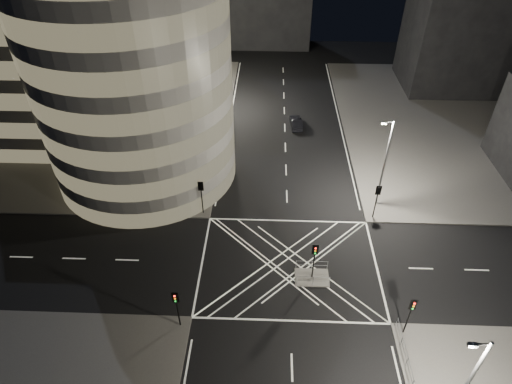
{
  "coord_description": "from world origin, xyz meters",
  "views": [
    {
      "loc": [
        -2.01,
        -26.65,
        29.59
      ],
      "look_at": [
        -3.28,
        6.84,
        3.0
      ],
      "focal_mm": 30.0,
      "sensor_mm": 36.0,
      "label": 1
    }
  ],
  "objects_px": {
    "central_island": "(312,278)",
    "traffic_signal_island": "(315,255)",
    "traffic_signal_fr": "(377,196)",
    "traffic_signal_fl": "(201,192)",
    "traffic_signal_nr": "(411,310)",
    "street_lamp_left_near": "(200,142)",
    "sedan": "(296,123)",
    "traffic_signal_nl": "(176,303)",
    "street_lamp_right_far": "(384,162)",
    "street_lamp_left_far": "(218,74)"
  },
  "relations": [
    {
      "from": "traffic_signal_fl",
      "to": "street_lamp_right_far",
      "type": "height_order",
      "value": "street_lamp_right_far"
    },
    {
      "from": "street_lamp_left_far",
      "to": "street_lamp_right_far",
      "type": "relative_size",
      "value": 1.0
    },
    {
      "from": "central_island",
      "to": "traffic_signal_fl",
      "type": "distance_m",
      "value": 13.91
    },
    {
      "from": "traffic_signal_nl",
      "to": "sedan",
      "type": "xyz_separation_m",
      "value": [
        10.3,
        32.12,
        -2.25
      ]
    },
    {
      "from": "central_island",
      "to": "traffic_signal_island",
      "type": "height_order",
      "value": "traffic_signal_island"
    },
    {
      "from": "central_island",
      "to": "traffic_signal_nr",
      "type": "relative_size",
      "value": 0.75
    },
    {
      "from": "sedan",
      "to": "street_lamp_right_far",
      "type": "bearing_deg",
      "value": 110.69
    },
    {
      "from": "street_lamp_left_near",
      "to": "street_lamp_right_far",
      "type": "xyz_separation_m",
      "value": [
        18.87,
        -3.0,
        0.0
      ]
    },
    {
      "from": "traffic_signal_fl",
      "to": "traffic_signal_fr",
      "type": "relative_size",
      "value": 1.0
    },
    {
      "from": "central_island",
      "to": "traffic_signal_fr",
      "type": "distance_m",
      "value": 11.1
    },
    {
      "from": "street_lamp_left_far",
      "to": "street_lamp_left_near",
      "type": "bearing_deg",
      "value": -90.0
    },
    {
      "from": "traffic_signal_fl",
      "to": "traffic_signal_nr",
      "type": "height_order",
      "value": "same"
    },
    {
      "from": "traffic_signal_island",
      "to": "street_lamp_left_near",
      "type": "bearing_deg",
      "value": 130.27
    },
    {
      "from": "traffic_signal_island",
      "to": "street_lamp_right_far",
      "type": "relative_size",
      "value": 0.4
    },
    {
      "from": "street_lamp_left_far",
      "to": "street_lamp_right_far",
      "type": "distance_m",
      "value": 28.23
    },
    {
      "from": "central_island",
      "to": "street_lamp_right_far",
      "type": "relative_size",
      "value": 0.3
    },
    {
      "from": "traffic_signal_island",
      "to": "street_lamp_left_near",
      "type": "relative_size",
      "value": 0.4
    },
    {
      "from": "traffic_signal_nl",
      "to": "street_lamp_right_far",
      "type": "height_order",
      "value": "street_lamp_right_far"
    },
    {
      "from": "central_island",
      "to": "traffic_signal_nr",
      "type": "distance_m",
      "value": 9.08
    },
    {
      "from": "traffic_signal_nl",
      "to": "street_lamp_left_near",
      "type": "relative_size",
      "value": 0.4
    },
    {
      "from": "traffic_signal_nr",
      "to": "central_island",
      "type": "bearing_deg",
      "value": 142.07
    },
    {
      "from": "traffic_signal_fr",
      "to": "traffic_signal_nr",
      "type": "height_order",
      "value": "same"
    },
    {
      "from": "central_island",
      "to": "sedan",
      "type": "height_order",
      "value": "sedan"
    },
    {
      "from": "traffic_signal_fl",
      "to": "traffic_signal_island",
      "type": "distance_m",
      "value": 13.62
    },
    {
      "from": "traffic_signal_nl",
      "to": "street_lamp_left_far",
      "type": "xyz_separation_m",
      "value": [
        -0.64,
        36.8,
        2.63
      ]
    },
    {
      "from": "traffic_signal_fl",
      "to": "traffic_signal_nr",
      "type": "relative_size",
      "value": 1.0
    },
    {
      "from": "street_lamp_right_far",
      "to": "traffic_signal_nr",
      "type": "bearing_deg",
      "value": -92.3
    },
    {
      "from": "sedan",
      "to": "central_island",
      "type": "bearing_deg",
      "value": 85.82
    },
    {
      "from": "traffic_signal_nr",
      "to": "traffic_signal_nl",
      "type": "bearing_deg",
      "value": 180.0
    },
    {
      "from": "traffic_signal_nl",
      "to": "traffic_signal_nr",
      "type": "bearing_deg",
      "value": 0.0
    },
    {
      "from": "street_lamp_left_near",
      "to": "street_lamp_left_far",
      "type": "relative_size",
      "value": 1.0
    },
    {
      "from": "traffic_signal_nl",
      "to": "traffic_signal_nr",
      "type": "height_order",
      "value": "same"
    },
    {
      "from": "traffic_signal_fl",
      "to": "traffic_signal_island",
      "type": "bearing_deg",
      "value": -37.54
    },
    {
      "from": "traffic_signal_fr",
      "to": "traffic_signal_nr",
      "type": "xyz_separation_m",
      "value": [
        0.0,
        -13.6,
        0.0
      ]
    },
    {
      "from": "street_lamp_left_near",
      "to": "sedan",
      "type": "height_order",
      "value": "street_lamp_left_near"
    },
    {
      "from": "sedan",
      "to": "street_lamp_left_far",
      "type": "bearing_deg",
      "value": -28.43
    },
    {
      "from": "traffic_signal_nr",
      "to": "street_lamp_left_near",
      "type": "height_order",
      "value": "street_lamp_left_near"
    },
    {
      "from": "street_lamp_left_near",
      "to": "sedan",
      "type": "distance_m",
      "value": 17.91
    },
    {
      "from": "central_island",
      "to": "traffic_signal_nl",
      "type": "bearing_deg",
      "value": -153.86
    },
    {
      "from": "central_island",
      "to": "street_lamp_right_far",
      "type": "distance_m",
      "value": 13.98
    },
    {
      "from": "traffic_signal_fr",
      "to": "sedan",
      "type": "distance_m",
      "value": 20.03
    },
    {
      "from": "traffic_signal_nr",
      "to": "street_lamp_right_far",
      "type": "relative_size",
      "value": 0.4
    },
    {
      "from": "traffic_signal_fr",
      "to": "traffic_signal_fl",
      "type": "bearing_deg",
      "value": 180.0
    },
    {
      "from": "traffic_signal_nl",
      "to": "traffic_signal_nr",
      "type": "xyz_separation_m",
      "value": [
        17.6,
        0.0,
        0.0
      ]
    },
    {
      "from": "traffic_signal_nr",
      "to": "street_lamp_right_far",
      "type": "height_order",
      "value": "street_lamp_right_far"
    },
    {
      "from": "traffic_signal_island",
      "to": "central_island",
      "type": "bearing_deg",
      "value": 0.0
    },
    {
      "from": "street_lamp_left_far",
      "to": "sedan",
      "type": "relative_size",
      "value": 2.47
    },
    {
      "from": "traffic_signal_nl",
      "to": "sedan",
      "type": "bearing_deg",
      "value": 72.22
    },
    {
      "from": "traffic_signal_nl",
      "to": "street_lamp_left_far",
      "type": "height_order",
      "value": "street_lamp_left_far"
    },
    {
      "from": "traffic_signal_island",
      "to": "street_lamp_right_far",
      "type": "distance_m",
      "value": 13.13
    }
  ]
}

